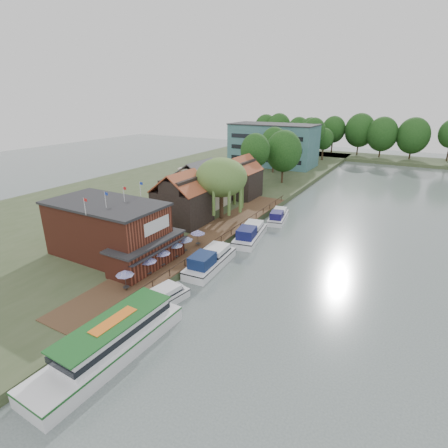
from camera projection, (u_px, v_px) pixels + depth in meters
The scene contains 28 objects.
ground at pixel (218, 288), 40.22m from camera, with size 260.00×260.00×0.00m, color #4C5858.
land_bank at pixel (184, 188), 82.55m from camera, with size 50.00×140.00×1.00m, color #384728.
quay_deck at pixel (206, 238), 51.74m from camera, with size 6.00×50.00×0.10m, color #47301E.
quay_rail at pixel (223, 238), 50.74m from camera, with size 0.20×49.00×1.00m, color black, non-canonical shape.
pub at pixel (119, 232), 44.31m from camera, with size 20.00×11.00×7.30m, color maroon, non-canonical shape.
hotel_block at pixel (273, 145), 105.11m from camera, with size 25.40×12.40×12.30m, color #38666B, non-canonical shape.
cottage_a at pixel (182, 198), 56.81m from camera, with size 8.60×7.60×8.50m, color black, non-canonical shape.
cottage_b at pixel (200, 183), 66.37m from camera, with size 9.60×8.60×8.50m, color beige, non-canonical shape.
cottage_c at pixel (241, 177), 71.85m from camera, with size 7.60×7.60×8.50m, color black, non-canonical shape.
willow at pixel (221, 189), 58.47m from camera, with size 8.60×8.60×10.43m, color #476B2D, non-canonical shape.
umbrella_0 at pixel (125, 280), 37.37m from camera, with size 1.97×1.97×2.38m, color navy, non-canonical shape.
umbrella_1 at pixel (148, 266), 40.40m from camera, with size 2.07×2.07×2.38m, color navy, non-canonical shape.
umbrella_2 at pixel (162, 258), 42.46m from camera, with size 2.13×2.13×2.38m, color navy, non-canonical shape.
umbrella_3 at pixel (176, 250), 44.63m from camera, with size 1.95×1.95×2.38m, color navy, non-canonical shape.
umbrella_4 at pixel (184, 244), 46.41m from camera, with size 2.36×2.36×2.38m, color navy, non-canonical shape.
umbrella_5 at pixel (198, 238), 48.58m from camera, with size 2.09×2.09×2.38m, color navy, non-canonical shape.
cruiser_0 at pixel (156, 299), 36.17m from camera, with size 2.90×8.99×2.14m, color silver, non-canonical shape.
cruiser_1 at pixel (210, 258), 44.69m from camera, with size 3.49×10.79×2.65m, color white, non-canonical shape.
cruiser_2 at pixel (250, 232), 53.45m from camera, with size 3.45×10.67×2.62m, color silver, non-canonical shape.
cruiser_3 at pixel (278, 215), 61.86m from camera, with size 2.92×9.06×2.16m, color silver, non-canonical shape.
tour_boat at pixel (109, 341), 29.12m from camera, with size 4.17×14.84×3.24m, color silver, non-canonical shape.
swan at pixel (104, 348), 30.39m from camera, with size 0.44×0.44×0.44m, color white.
bank_tree_0 at pixel (255, 161), 79.15m from camera, with size 6.63×6.63×12.23m, color #143811, non-canonical shape.
bank_tree_1 at pixel (283, 157), 83.12m from camera, with size 8.52×8.52×12.53m, color #143811, non-canonical shape.
bank_tree_2 at pixel (274, 150), 94.70m from camera, with size 7.26×7.26×12.26m, color #143811, non-canonical shape.
bank_tree_3 at pixel (313, 141), 107.31m from camera, with size 6.74×6.74×13.90m, color #143811, non-canonical shape.
bank_tree_4 at pixel (323, 144), 113.95m from camera, with size 6.11×6.11×10.36m, color #143811, non-canonical shape.
bank_tree_5 at pixel (310, 137), 122.57m from camera, with size 8.02×8.02×13.10m, color #143811, non-canonical shape.
Camera 1 is at (18.07, -30.24, 20.79)m, focal length 28.00 mm.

